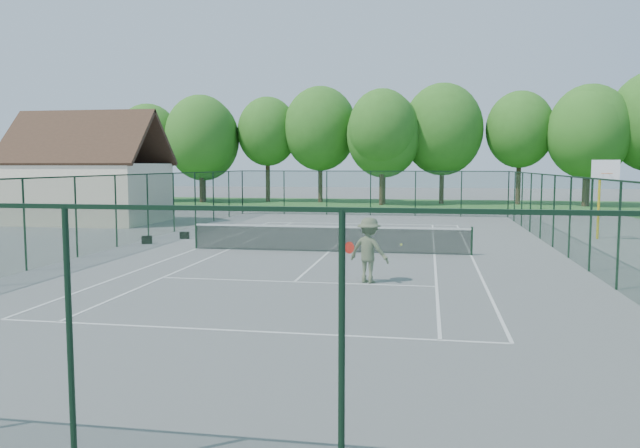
% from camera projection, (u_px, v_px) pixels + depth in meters
% --- Properties ---
extents(ground, '(140.00, 140.00, 0.00)m').
position_uv_depth(ground, '(329.00, 252.00, 24.61)').
color(ground, gray).
rests_on(ground, ground).
extents(grass_far, '(80.00, 16.00, 0.01)m').
position_uv_depth(grass_far, '(383.00, 204.00, 54.03)').
color(grass_far, '#34762E').
rests_on(grass_far, ground).
extents(court_lines, '(11.05, 23.85, 0.01)m').
position_uv_depth(court_lines, '(329.00, 252.00, 24.61)').
color(court_lines, white).
rests_on(court_lines, ground).
extents(tennis_net, '(11.08, 0.08, 1.10)m').
position_uv_depth(tennis_net, '(329.00, 238.00, 24.55)').
color(tennis_net, black).
rests_on(tennis_net, ground).
extents(fence_enclosure, '(18.05, 36.05, 3.02)m').
position_uv_depth(fence_enclosure, '(329.00, 213.00, 24.46)').
color(fence_enclosure, '#1E3E25').
rests_on(fence_enclosure, ground).
extents(utility_building, '(8.60, 6.27, 6.63)m').
position_uv_depth(utility_building, '(88.00, 170.00, 36.84)').
color(utility_building, '#EFE5C0').
rests_on(utility_building, ground).
extents(tree_line_far, '(39.40, 6.40, 9.70)m').
position_uv_depth(tree_line_far, '(384.00, 135.00, 53.46)').
color(tree_line_far, '#3D2B1C').
rests_on(tree_line_far, ground).
extents(basketball_goal, '(1.20, 1.43, 3.65)m').
position_uv_depth(basketball_goal, '(603.00, 184.00, 28.25)').
color(basketball_goal, yellow).
rests_on(basketball_goal, ground).
extents(sports_bag_a, '(0.50, 0.39, 0.35)m').
position_uv_depth(sports_bag_a, '(147.00, 240.00, 27.14)').
color(sports_bag_a, black).
rests_on(sports_bag_a, ground).
extents(sports_bag_b, '(0.43, 0.30, 0.32)m').
position_uv_depth(sports_bag_b, '(185.00, 235.00, 29.03)').
color(sports_bag_b, black).
rests_on(sports_bag_b, ground).
extents(tennis_player, '(1.81, 1.14, 1.91)m').
position_uv_depth(tennis_player, '(369.00, 250.00, 18.16)').
color(tennis_player, '#5B6247').
rests_on(tennis_player, ground).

